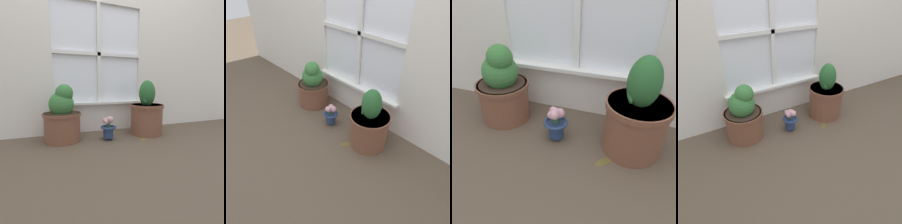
# 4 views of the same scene
# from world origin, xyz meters

# --- Properties ---
(ground_plane) EXTENTS (10.00, 10.00, 0.00)m
(ground_plane) POSITION_xyz_m (0.00, 0.00, 0.00)
(ground_plane) COLOR brown
(potted_plant_left) EXTENTS (0.34, 0.34, 0.51)m
(potted_plant_left) POSITION_xyz_m (-0.42, 0.25, 0.22)
(potted_plant_left) COLOR brown
(potted_plant_left) RESTS_ON ground_plane
(potted_plant_right) EXTENTS (0.34, 0.34, 0.56)m
(potted_plant_right) POSITION_xyz_m (0.42, 0.19, 0.21)
(potted_plant_right) COLOR brown
(potted_plant_right) RESTS_ON ground_plane
(flower_vase) EXTENTS (0.15, 0.15, 0.23)m
(flower_vase) POSITION_xyz_m (-0.02, 0.14, 0.12)
(flower_vase) COLOR navy
(flower_vase) RESTS_ON ground_plane
(fallen_leaf) EXTENTS (0.11, 0.11, 0.01)m
(fallen_leaf) POSITION_xyz_m (0.29, 0.04, 0.00)
(fallen_leaf) COLOR brown
(fallen_leaf) RESTS_ON ground_plane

